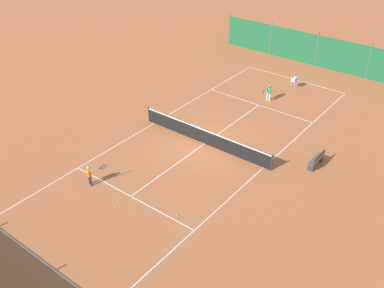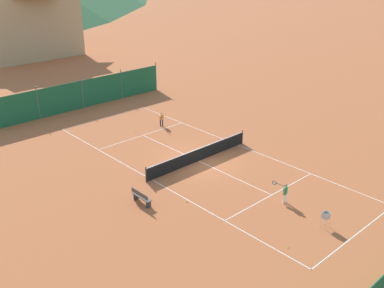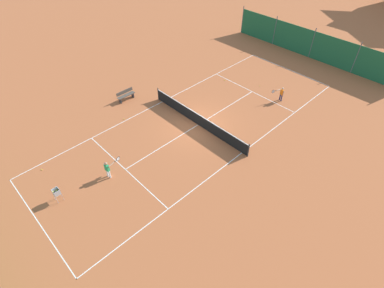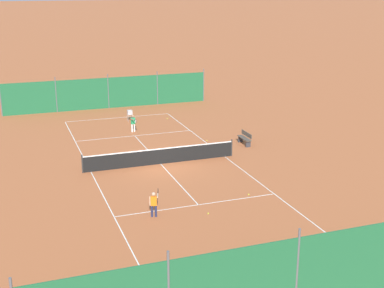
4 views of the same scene
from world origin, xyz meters
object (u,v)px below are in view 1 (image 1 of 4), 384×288
tennis_ball_near_corner (177,215)px  courtside_bench (317,159)px  tennis_ball_by_net_right (328,99)px  ball_hopper (294,80)px  player_far_baseline (269,91)px  tennis_ball_alley_right (115,208)px  player_near_baseline (90,174)px  tennis_net (205,137)px  tennis_ball_service_box (296,142)px

tennis_ball_near_corner → courtside_bench: courtside_bench is taller
tennis_ball_by_net_right → courtside_bench: size_ratio=0.04×
tennis_ball_by_net_right → ball_hopper: 3.00m
player_far_baseline → tennis_ball_alley_right: size_ratio=18.79×
player_near_baseline → tennis_ball_near_corner: size_ratio=18.11×
player_near_baseline → tennis_net: bearing=-108.7°
tennis_ball_near_corner → ball_hopper: bearing=-82.4°
player_far_baseline → tennis_ball_alley_right: player_far_baseline is taller
tennis_ball_alley_right → tennis_ball_near_corner: bearing=-152.2°
tennis_net → tennis_ball_service_box: 5.59m
player_far_baseline → courtside_bench: bearing=138.4°
tennis_ball_alley_right → tennis_ball_service_box: (-4.24, -11.10, 0.00)m
courtside_bench → ball_hopper: bearing=-56.0°
tennis_net → player_near_baseline: size_ratio=7.68×
player_near_baseline → tennis_ball_alley_right: player_near_baseline is taller
player_near_baseline → tennis_ball_near_corner: 5.27m
tennis_ball_by_net_right → tennis_ball_service_box: size_ratio=1.00×
tennis_ball_by_net_right → courtside_bench: (-2.80, 8.27, 0.42)m
tennis_net → tennis_ball_alley_right: tennis_net is taller
player_far_baseline → tennis_ball_near_corner: player_far_baseline is taller
player_near_baseline → tennis_ball_service_box: 12.45m
player_near_baseline → courtside_bench: player_near_baseline is taller
player_near_baseline → player_far_baseline: bearing=-99.9°
player_far_baseline → tennis_ball_by_net_right: size_ratio=18.79×
player_far_baseline → ball_hopper: (-0.45, -3.00, -0.07)m
tennis_ball_by_net_right → tennis_ball_service_box: bearing=96.5°
tennis_net → ball_hopper: tennis_net is taller
tennis_net → player_far_baseline: size_ratio=7.40×
tennis_ball_near_corner → player_near_baseline: bearing=9.3°
player_near_baseline → tennis_ball_by_net_right: bearing=-109.0°
ball_hopper → tennis_ball_near_corner: bearing=97.6°
tennis_ball_near_corner → tennis_ball_alley_right: same height
tennis_net → tennis_ball_near_corner: (-2.81, 6.10, -0.47)m
tennis_ball_near_corner → courtside_bench: bearing=-113.8°
tennis_net → ball_hopper: size_ratio=10.31×
player_near_baseline → tennis_ball_by_net_right: player_near_baseline is taller
tennis_ball_by_net_right → tennis_ball_near_corner: 16.29m
tennis_ball_by_net_right → tennis_ball_service_box: same height
player_far_baseline → ball_hopper: 3.04m
tennis_net → tennis_ball_service_box: size_ratio=139.09×
tennis_ball_alley_right → ball_hopper: ball_hopper is taller
tennis_ball_service_box → courtside_bench: (-2.05, 1.65, 0.42)m
tennis_net → tennis_ball_service_box: tennis_net is taller
tennis_ball_by_net_right → player_near_baseline: bearing=71.0°
tennis_ball_service_box → ball_hopper: 7.80m
tennis_ball_near_corner → tennis_ball_service_box: bearing=-98.8°
tennis_ball_by_net_right → ball_hopper: size_ratio=0.07×
tennis_ball_alley_right → ball_hopper: size_ratio=0.07×
player_far_baseline → tennis_ball_alley_right: 14.97m
player_far_baseline → courtside_bench: 8.27m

